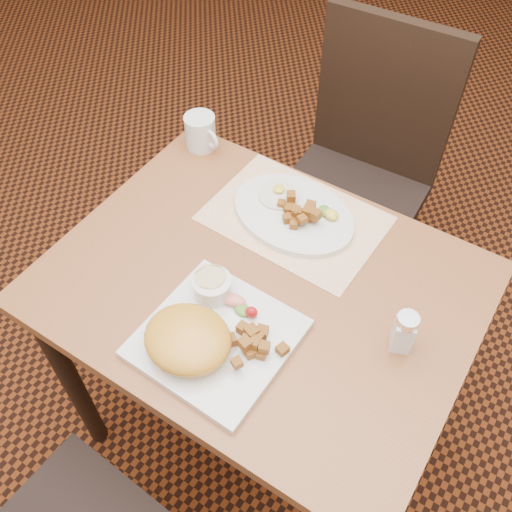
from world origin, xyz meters
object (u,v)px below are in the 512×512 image
at_px(chair_far, 361,166).
at_px(plate_oval, 293,214).
at_px(table, 260,310).
at_px(salt_shaker, 404,332).
at_px(coffee_mug, 201,132).
at_px(plate_square, 217,338).

relative_size(chair_far, plate_oval, 3.19).
height_order(table, salt_shaker, salt_shaker).
relative_size(chair_far, salt_shaker, 9.70).
relative_size(plate_oval, coffee_mug, 2.75).
distance_m(plate_oval, salt_shaker, 0.40).
relative_size(table, plate_square, 3.21).
distance_m(table, salt_shaker, 0.35).
height_order(chair_far, plate_oval, chair_far).
relative_size(salt_shaker, coffee_mug, 0.90).
distance_m(plate_square, plate_oval, 0.37).
bearing_deg(table, chair_far, 95.16).
bearing_deg(plate_square, coffee_mug, 129.06).
bearing_deg(chair_far, salt_shaker, 117.11).
distance_m(plate_oval, coffee_mug, 0.35).
bearing_deg(coffee_mug, plate_square, -50.94).
bearing_deg(chair_far, plate_oval, 90.68).
relative_size(chair_far, coffee_mug, 8.76).
xyz_separation_m(chair_far, salt_shaker, (0.38, -0.67, 0.26)).
bearing_deg(coffee_mug, chair_far, 51.33).
height_order(plate_square, salt_shaker, salt_shaker).
height_order(plate_square, plate_oval, plate_oval).
distance_m(plate_square, salt_shaker, 0.36).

